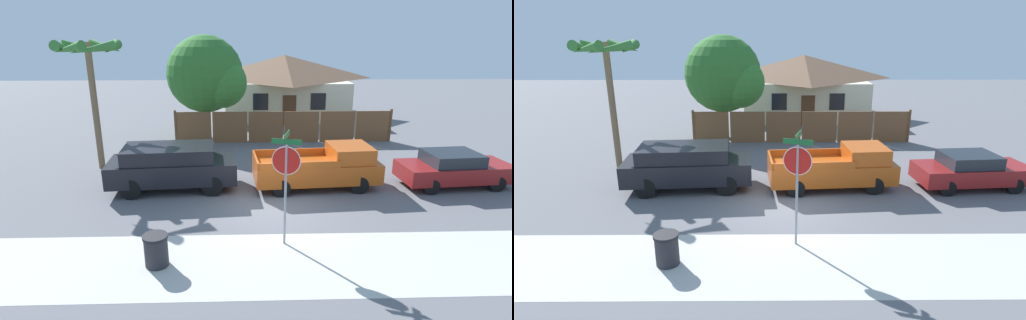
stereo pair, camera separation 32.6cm
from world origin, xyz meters
The scene contains 11 objects.
ground_plane centered at (0.00, 0.00, 0.00)m, with size 80.00×80.00×0.00m, color slate.
sidewalk_strip centered at (0.00, -3.60, 0.00)m, with size 36.00×3.20×0.01m.
wooden_fence centered at (1.28, 8.87, 0.88)m, with size 12.23×0.12×1.86m.
house centered at (2.07, 16.80, 2.28)m, with size 9.19×7.70×4.39m.
oak_tree centered at (-2.94, 9.92, 3.61)m, with size 4.54×4.32×5.87m.
palm_tree centered at (-7.53, 4.63, 4.88)m, with size 2.79×3.00×5.68m.
red_suv centered at (-3.81, 1.92, 0.98)m, with size 5.07×2.40×1.77m.
orange_pickup centered at (2.10, 1.94, 0.83)m, with size 5.05×2.27×1.71m.
parked_sedan centered at (7.47, 1.92, 0.73)m, with size 4.51×2.13×1.42m.
stop_sign centered at (0.19, -2.56, 2.30)m, with size 0.81×0.73×3.38m.
trash_bin centered at (-3.34, -3.60, 0.45)m, with size 0.67×0.67×0.89m.
Camera 2 is at (-0.66, -13.04, 5.98)m, focal length 28.00 mm.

